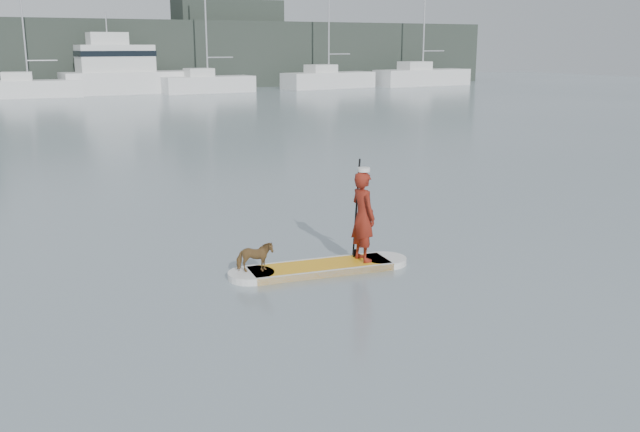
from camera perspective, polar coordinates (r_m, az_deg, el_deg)
name	(u,v)px	position (r m, az deg, el deg)	size (l,w,h in m)	color
ground	(322,238)	(14.71, 0.18, -1.77)	(140.00, 140.00, 0.00)	slate
paddleboard	(320,268)	(12.58, 0.00, -4.17)	(3.28, 1.12, 0.12)	orange
paddler	(363,216)	(12.64, 3.47, -0.03)	(0.59, 0.39, 1.61)	maroon
white_cap	(364,170)	(12.47, 3.52, 3.73)	(0.22, 0.22, 0.07)	silver
dog	(255,257)	(12.15, -5.24, -3.29)	(0.28, 0.62, 0.52)	brown
paddle	(356,221)	(12.86, 2.91, -0.37)	(0.10, 0.30, 2.00)	black
sailboat_d	(28,87)	(58.60, -22.33, 9.54)	(7.86, 3.22, 11.26)	silver
sailboat_e	(207,83)	(60.68, -9.01, 10.47)	(7.74, 2.86, 11.05)	silver
sailboat_f	(328,78)	(66.09, 0.65, 10.97)	(9.25, 4.02, 13.40)	silver
motor_yacht_a	(123,71)	(60.87, -15.46, 11.11)	(10.79, 3.81, 6.39)	silver
shore_mass	(31,55)	(65.91, -22.14, 11.81)	(90.00, 6.00, 6.00)	black
shore_building_east	(229,43)	(70.97, -7.32, 13.54)	(10.00, 4.00, 8.00)	black
sailboat_g	(422,76)	(71.26, 8.14, 11.02)	(10.21, 3.69, 11.82)	silver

